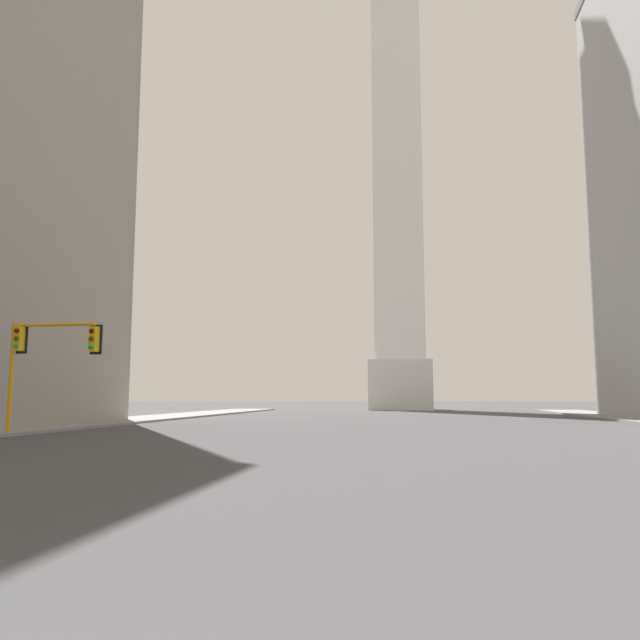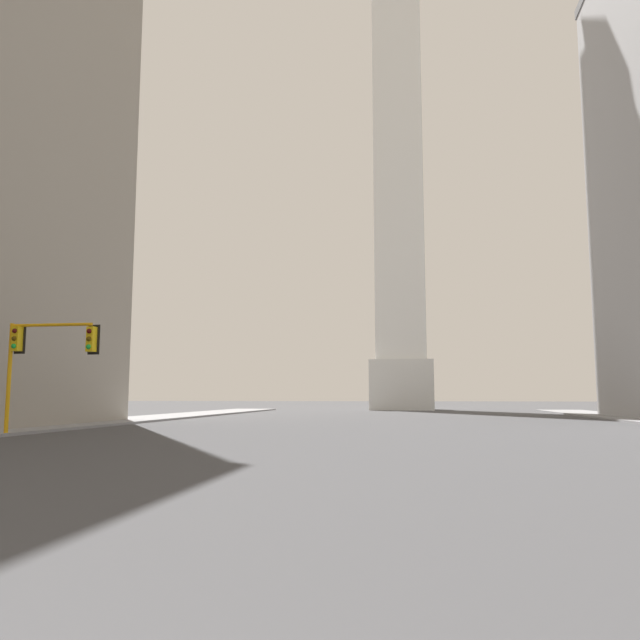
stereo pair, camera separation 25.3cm
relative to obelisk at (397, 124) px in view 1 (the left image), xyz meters
name	(u,v)px [view 1 (the left image)]	position (x,y,z in m)	size (l,w,h in m)	color
sidewalk_left	(20,429)	(-18.19, -50.73, -37.90)	(5.00, 95.12, 0.15)	gray
obelisk	(397,124)	(0.00, 0.00, 0.00)	(7.86, 7.86, 79.03)	silver
traffic_light_mid_left	(42,350)	(-14.49, -54.90, -34.18)	(4.37, 0.52, 5.01)	orange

